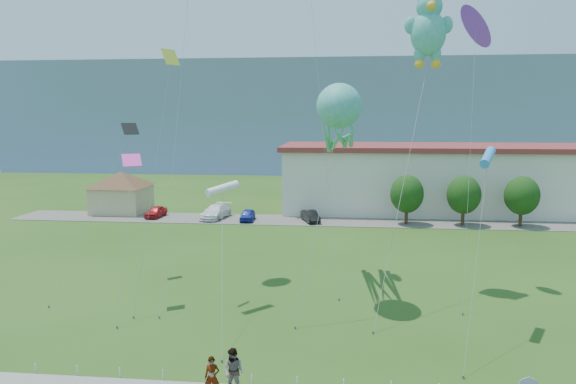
# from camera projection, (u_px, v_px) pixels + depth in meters

# --- Properties ---
(ground) EXTENTS (160.00, 160.00, 0.00)m
(ground) POSITION_uv_depth(u_px,v_px,m) (278.00, 372.00, 23.62)
(ground) COLOR #294B15
(ground) RESTS_ON ground
(parking_strip) EXTENTS (70.00, 6.00, 0.06)m
(parking_strip) POSITION_uv_depth(u_px,v_px,m) (315.00, 221.00, 58.08)
(parking_strip) COLOR #59544C
(parking_strip) RESTS_ON ground
(hill_ridge) EXTENTS (160.00, 50.00, 25.00)m
(hill_ridge) POSITION_uv_depth(u_px,v_px,m) (331.00, 114.00, 139.97)
(hill_ridge) COLOR slate
(hill_ridge) RESTS_ON ground
(pavilion) EXTENTS (9.20, 9.20, 5.00)m
(pavilion) POSITION_uv_depth(u_px,v_px,m) (121.00, 188.00, 63.00)
(pavilion) COLOR #C2B285
(pavilion) RESTS_ON ground
(warehouse) EXTENTS (61.00, 15.00, 8.20)m
(warehouse) POSITION_uv_depth(u_px,v_px,m) (528.00, 178.00, 63.75)
(warehouse) COLOR beige
(warehouse) RESTS_ON ground
(rope_fence) EXTENTS (26.05, 0.05, 0.50)m
(rope_fence) POSITION_uv_depth(u_px,v_px,m) (274.00, 381.00, 22.31)
(rope_fence) COLOR white
(rope_fence) RESTS_ON ground
(tree_near) EXTENTS (3.60, 3.60, 5.47)m
(tree_near) POSITION_uv_depth(u_px,v_px,m) (407.00, 194.00, 55.61)
(tree_near) COLOR #3F2B19
(tree_near) RESTS_ON ground
(tree_mid) EXTENTS (3.60, 3.60, 5.47)m
(tree_mid) POSITION_uv_depth(u_px,v_px,m) (464.00, 195.00, 55.01)
(tree_mid) COLOR #3F2B19
(tree_mid) RESTS_ON ground
(tree_far) EXTENTS (3.60, 3.60, 5.47)m
(tree_far) POSITION_uv_depth(u_px,v_px,m) (522.00, 196.00, 54.41)
(tree_far) COLOR #3F2B19
(tree_far) RESTS_ON ground
(pedestrian_left) EXTENTS (0.68, 0.49, 1.72)m
(pedestrian_left) POSITION_uv_depth(u_px,v_px,m) (212.00, 377.00, 21.23)
(pedestrian_left) COLOR gray
(pedestrian_left) RESTS_ON sidewalk
(pedestrian_right) EXTENTS (1.11, 0.96, 1.96)m
(pedestrian_right) POSITION_uv_depth(u_px,v_px,m) (234.00, 371.00, 21.44)
(pedestrian_right) COLOR gray
(pedestrian_right) RESTS_ON sidewalk
(parked_car_red) EXTENTS (1.83, 3.90, 1.29)m
(parked_car_red) POSITION_uv_depth(u_px,v_px,m) (156.00, 212.00, 59.92)
(parked_car_red) COLOR red
(parked_car_red) RESTS_ON parking_strip
(parked_car_white) EXTENTS (3.13, 5.68, 1.56)m
(parked_car_white) POSITION_uv_depth(u_px,v_px,m) (216.00, 212.00, 59.23)
(parked_car_white) COLOR white
(parked_car_white) RESTS_ON parking_strip
(parked_car_blue) EXTENTS (1.60, 3.71, 1.25)m
(parked_car_blue) POSITION_uv_depth(u_px,v_px,m) (248.00, 215.00, 57.95)
(parked_car_blue) COLOR navy
(parked_car_blue) RESTS_ON parking_strip
(parked_car_black) EXTENTS (2.53, 4.05, 1.26)m
(parked_car_black) POSITION_uv_depth(u_px,v_px,m) (310.00, 216.00, 57.34)
(parked_car_black) COLOR black
(parked_car_black) RESTS_ON parking_strip
(octopus_kite) EXTENTS (3.65, 11.83, 13.65)m
(octopus_kite) POSITION_uv_depth(u_px,v_px,m) (339.00, 120.00, 32.34)
(octopus_kite) COLOR teal
(octopus_kite) RESTS_ON ground
(teddy_bear_kite) EXTENTS (5.32, 9.80, 19.76)m
(teddy_bear_kite) POSITION_uv_depth(u_px,v_px,m) (429.00, 28.00, 33.50)
(teddy_bear_kite) COLOR teal
(teddy_bear_kite) RESTS_ON ground
(small_kite_white) EXTENTS (1.88, 8.75, 7.77)m
(small_kite_white) POSITION_uv_depth(u_px,v_px,m) (222.00, 190.00, 30.99)
(small_kite_white) COLOR white
(small_kite_white) RESTS_ON ground
(small_kite_cyan) EXTENTS (2.49, 7.13, 9.95)m
(small_kite_cyan) POSITION_uv_depth(u_px,v_px,m) (488.00, 159.00, 27.22)
(small_kite_cyan) COLOR #308BD8
(small_kite_cyan) RESTS_ON ground
(small_kite_purple) EXTENTS (2.46, 7.24, 18.30)m
(small_kite_purple) POSITION_uv_depth(u_px,v_px,m) (476.00, 33.00, 34.00)
(small_kite_purple) COLOR #9D37DE
(small_kite_purple) RESTS_ON ground
(small_kite_black) EXTENTS (3.25, 8.16, 11.23)m
(small_kite_black) POSITION_uv_depth(u_px,v_px,m) (122.00, 147.00, 36.41)
(small_kite_black) COLOR black
(small_kite_black) RESTS_ON ground
(small_kite_yellow) EXTENTS (2.01, 4.90, 15.73)m
(small_kite_yellow) POSITION_uv_depth(u_px,v_px,m) (166.00, 89.00, 31.43)
(small_kite_yellow) COLOR gold
(small_kite_yellow) RESTS_ON ground
(small_kite_pink) EXTENTS (1.29, 4.82, 9.46)m
(small_kite_pink) POSITION_uv_depth(u_px,v_px,m) (130.00, 176.00, 30.96)
(small_kite_pink) COLOR #FF38B8
(small_kite_pink) RESTS_ON ground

